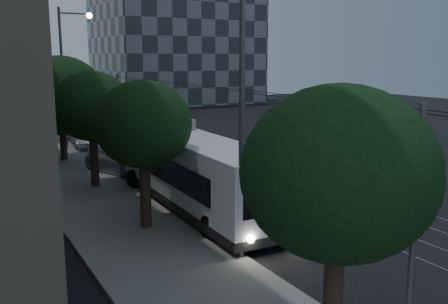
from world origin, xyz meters
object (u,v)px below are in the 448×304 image
object	(u,v)px
streetlamp_near	(253,78)
car_white_c	(89,133)
car_white_b	(87,138)
streetlamp_far	(68,65)
pickup_silver	(131,161)
trolleybus	(192,171)
car_white_a	(122,156)
car_white_d	(60,123)

from	to	relation	value
streetlamp_near	car_white_c	bearing A→B (deg)	87.15
car_white_b	streetlamp_far	bearing A→B (deg)	168.69
pickup_silver	car_white_b	bearing A→B (deg)	67.08
trolleybus	pickup_silver	size ratio (longest dim) A/B	2.21
car_white_a	car_white_d	bearing A→B (deg)	89.57
trolleybus	car_white_c	bearing A→B (deg)	89.79
pickup_silver	car_white_c	size ratio (longest dim) A/B	1.52
car_white_b	car_white_d	distance (m)	10.06
trolleybus	pickup_silver	xyz separation A→B (m)	(-0.27, 7.83, -0.97)
car_white_a	car_white_b	bearing A→B (deg)	91.14
car_white_c	streetlamp_far	world-z (taller)	streetlamp_far
car_white_b	streetlamp_far	size ratio (longest dim) A/B	0.52
car_white_a	car_white_d	world-z (taller)	car_white_d
car_white_d	streetlamp_far	distance (m)	11.22
car_white_d	streetlamp_far	size ratio (longest dim) A/B	0.43
pickup_silver	car_white_c	world-z (taller)	pickup_silver
pickup_silver	car_white_b	size ratio (longest dim) A/B	1.09
trolleybus	car_white_a	distance (m)	10.66
trolleybus	car_white_d	distance (m)	28.06
car_white_d	streetlamp_near	size ratio (longest dim) A/B	0.44
trolleybus	car_white_d	world-z (taller)	trolleybus
pickup_silver	car_white_a	bearing A→B (deg)	59.86
streetlamp_near	streetlamp_far	distance (m)	24.62
car_white_b	trolleybus	bearing A→B (deg)	-82.98
trolleybus	streetlamp_far	world-z (taller)	streetlamp_far
pickup_silver	car_white_c	xyz separation A→B (m)	(0.88, 13.28, -0.18)
car_white_c	streetlamp_near	bearing A→B (deg)	-98.21
pickup_silver	car_white_d	distance (m)	20.22
trolleybus	streetlamp_near	distance (m)	7.74
pickup_silver	streetlamp_near	bearing A→B (deg)	-114.88
car_white_a	streetlamp_near	bearing A→B (deg)	-94.41
car_white_d	car_white_a	bearing A→B (deg)	-77.58
car_white_c	car_white_d	bearing A→B (deg)	91.88
pickup_silver	streetlamp_near	xyz separation A→B (m)	(-0.48, -14.11, 5.41)
car_white_c	pickup_silver	bearing A→B (deg)	-99.16
car_white_b	car_white_a	bearing A→B (deg)	-81.12
car_white_b	streetlamp_far	distance (m)	5.60
car_white_a	streetlamp_far	bearing A→B (deg)	98.92
streetlamp_near	streetlamp_far	xyz separation A→B (m)	(-0.60, 24.61, 0.04)
car_white_c	car_white_d	distance (m)	7.00
trolleybus	streetlamp_far	xyz separation A→B (m)	(-1.35, 18.32, 4.49)
trolleybus	car_white_a	world-z (taller)	trolleybus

